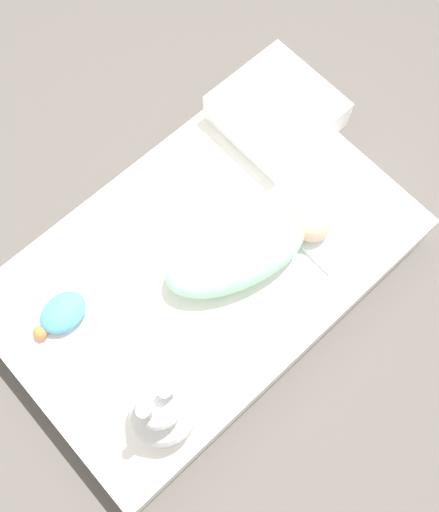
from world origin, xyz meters
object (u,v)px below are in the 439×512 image
bunny_plush (163,411)px  turtle_plush (62,314)px  swaddled_baby (245,251)px  pillow (277,111)px

bunny_plush → turtle_plush: 0.42m
swaddled_baby → pillow: size_ratio=1.59×
swaddled_baby → turtle_plush: (0.51, -0.22, -0.04)m
swaddled_baby → bunny_plush: 0.51m
pillow → bunny_plush: bunny_plush is taller
bunny_plush → turtle_plush: bearing=-85.1°
swaddled_baby → turtle_plush: swaddled_baby is taller
pillow → turtle_plush: bearing=3.6°
turtle_plush → pillow: bearing=-176.4°
pillow → bunny_plush: bearing=28.1°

